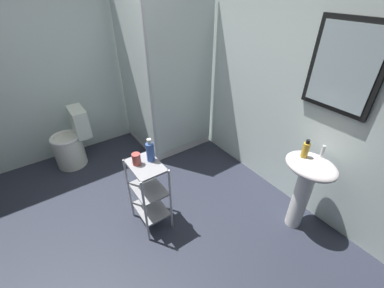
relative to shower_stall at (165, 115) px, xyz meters
name	(u,v)px	position (x,y,z in m)	size (l,w,h in m)	color
ground_plane	(121,238)	(1.22, -1.23, -0.47)	(4.20, 4.20, 0.02)	#2A2E3C
wall_back	(270,76)	(1.23, 0.62, 0.79)	(4.20, 0.14, 2.50)	silver
wall_left	(46,64)	(-0.63, -1.23, 0.79)	(0.10, 4.20, 2.50)	silver
shower_stall	(165,115)	(0.00, 0.00, 0.00)	(0.92, 0.92, 2.00)	white
pedestal_sink	(306,180)	(2.07, 0.29, 0.12)	(0.46, 0.37, 0.81)	white
sink_faucet	(323,151)	(2.07, 0.41, 0.40)	(0.03, 0.03, 0.10)	silver
toilet	(72,143)	(-0.26, -1.25, -0.15)	(0.37, 0.49, 0.76)	white
storage_cart	(149,190)	(1.22, -0.88, -0.03)	(0.38, 0.28, 0.74)	silver
hand_soap_bottle	(306,149)	(1.99, 0.27, 0.42)	(0.06, 0.06, 0.17)	gold
shampoo_bottle_blue	(150,151)	(1.19, -0.80, 0.37)	(0.07, 0.07, 0.22)	#3458AE
rinse_cup	(136,159)	(1.17, -0.93, 0.33)	(0.08, 0.08, 0.11)	#B24742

